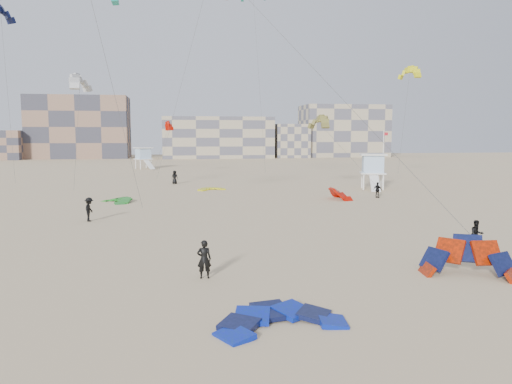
{
  "coord_description": "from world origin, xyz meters",
  "views": [
    {
      "loc": [
        -2.45,
        -19.73,
        6.51
      ],
      "look_at": [
        1.71,
        6.0,
        3.58
      ],
      "focal_mm": 35.0,
      "sensor_mm": 36.0,
      "label": 1
    }
  ],
  "objects": [
    {
      "name": "ground",
      "position": [
        0.0,
        0.0,
        0.0
      ],
      "size": [
        320.0,
        320.0,
        0.0
      ],
      "primitive_type": "plane",
      "color": "tan",
      "rests_on": "ground"
    },
    {
      "name": "kite_ground_blue",
      "position": [
        1.01,
        -3.48,
        0.0
      ],
      "size": [
        4.92,
        5.1,
        1.34
      ],
      "primitive_type": null,
      "rotation": [
        0.13,
        0.0,
        0.19
      ],
      "color": "#050FBB",
      "rests_on": "ground"
    },
    {
      "name": "kite_ground_orange",
      "position": [
        10.97,
        1.14,
        0.0
      ],
      "size": [
        5.86,
        5.78,
        4.29
      ],
      "primitive_type": null,
      "rotation": [
        0.98,
        0.0,
        -0.47
      ],
      "color": "red",
      "rests_on": "ground"
    },
    {
      "name": "kite_ground_green",
      "position": [
        -8.24,
        30.65,
        0.0
      ],
      "size": [
        5.01,
        4.92,
        1.54
      ],
      "primitive_type": null,
      "rotation": [
        0.2,
        0.0,
        -1.03
      ],
      "color": "#1F7F1C",
      "rests_on": "ground"
    },
    {
      "name": "kite_ground_red_far",
      "position": [
        14.37,
        29.47,
        0.0
      ],
      "size": [
        3.64,
        3.5,
        3.46
      ],
      "primitive_type": null,
      "rotation": [
        0.69,
        0.0,
        1.56
      ],
      "color": "#B40900",
      "rests_on": "ground"
    },
    {
      "name": "kite_ground_yellow",
      "position": [
        1.75,
        40.41,
        0.0
      ],
      "size": [
        4.01,
        4.11,
        0.57
      ],
      "primitive_type": null,
      "rotation": [
        0.05,
        0.0,
        0.36
      ],
      "color": "yellow",
      "rests_on": "ground"
    },
    {
      "name": "kitesurfer_main",
      "position": [
        -1.23,
        2.71,
        0.89
      ],
      "size": [
        0.67,
        0.45,
        1.79
      ],
      "primitive_type": "imported",
      "rotation": [
        0.0,
        0.0,
        3.11
      ],
      "color": "black",
      "rests_on": "ground"
    },
    {
      "name": "kitesurfer_b",
      "position": [
        14.76,
        6.34,
        0.83
      ],
      "size": [
        0.87,
        0.71,
        1.65
      ],
      "primitive_type": "imported",
      "rotation": [
        0.0,
        0.0,
        -0.11
      ],
      "color": "black",
      "rests_on": "ground"
    },
    {
      "name": "kitesurfer_c",
      "position": [
        -9.03,
        19.51,
        0.92
      ],
      "size": [
        0.82,
        1.26,
        1.85
      ],
      "primitive_type": "imported",
      "rotation": [
        0.0,
        0.0,
        1.46
      ],
      "color": "black",
      "rests_on": "ground"
    },
    {
      "name": "kitesurfer_d",
      "position": [
        18.61,
        29.91,
        0.83
      ],
      "size": [
        0.91,
        1.02,
        1.66
      ],
      "primitive_type": "imported",
      "rotation": [
        0.0,
        0.0,
        2.21
      ],
      "color": "black",
      "rests_on": "ground"
    },
    {
      "name": "kitesurfer_e",
      "position": [
        -2.6,
        48.82,
        0.92
      ],
      "size": [
        1.04,
        0.87,
        1.83
      ],
      "primitive_type": "imported",
      "rotation": [
        0.0,
        0.0,
        0.37
      ],
      "color": "black",
      "rests_on": "ground"
    },
    {
      "name": "kitesurfer_f",
      "position": [
        29.06,
        55.25,
        0.93
      ],
      "size": [
        0.78,
        1.78,
        1.85
      ],
      "primitive_type": "imported",
      "rotation": [
        0.0,
        0.0,
        -1.71
      ],
      "color": "black",
      "rests_on": "ground"
    },
    {
      "name": "kite_fly_grey",
      "position": [
        -11.79,
        33.34,
        11.69
      ],
      "size": [
        4.04,
        3.95,
        12.01
      ],
      "rotation": [
        0.0,
        0.0,
        1.3
      ],
      "color": "silver",
      "rests_on": "ground"
    },
    {
      "name": "kite_fly_olive",
      "position": [
        14.25,
        37.21,
        8.0
      ],
      "size": [
        7.37,
        6.77,
        8.34
      ],
      "rotation": [
        0.0,
        0.0,
        -1.18
      ],
      "color": "olive",
      "rests_on": "ground"
    },
    {
      "name": "kite_fly_yellow",
      "position": [
        29.53,
        45.84,
        15.0
      ],
      "size": [
        4.43,
        5.49,
        15.28
      ],
      "rotation": [
        0.0,
        0.0,
        -1.11
      ],
      "color": "yellow",
      "rests_on": "ground"
    },
    {
      "name": "kite_fly_navy",
      "position": [
        -22.67,
        45.59,
        20.89
      ],
      "size": [
        4.92,
        5.42,
        21.48
      ],
      "rotation": [
        0.0,
        0.0,
        1.25
      ],
      "color": "#101547",
      "rests_on": "ground"
    },
    {
      "name": "kite_fly_red",
      "position": [
        -3.4,
        63.13,
        8.0
      ],
      "size": [
        4.08,
        6.36,
        8.03
      ],
      "rotation": [
        0.0,
        0.0,
        1.76
      ],
      "color": "#B40900",
      "rests_on": "ground"
    },
    {
      "name": "lifeguard_tower_near",
      "position": [
        21.47,
        38.28,
        2.15
      ],
      "size": [
        3.8,
        6.34,
        4.33
      ],
      "rotation": [
        0.0,
        0.0,
        -0.28
      ],
      "color": "white",
      "rests_on": "ground"
    },
    {
      "name": "lifeguard_tower_far",
      "position": [
        -8.77,
        81.86,
        2.1
      ],
      "size": [
        4.06,
        6.37,
        4.25
      ],
      "rotation": [
        0.0,
        0.0,
        0.49
      ],
      "color": "white",
      "rests_on": "ground"
    },
    {
      "name": "flagpole",
      "position": [
        22.67,
        38.04,
        3.8
      ],
      "size": [
        0.59,
        0.09,
        7.21
      ],
      "color": "white",
      "rests_on": "ground"
    },
    {
      "name": "condo_west_b",
      "position": [
        -30.0,
        134.0,
        9.0
      ],
      "size": [
        28.0,
        14.0,
        18.0
      ],
      "primitive_type": "cube",
      "color": "#856450",
      "rests_on": "ground"
    },
    {
      "name": "condo_mid",
      "position": [
        10.0,
        130.0,
        6.0
      ],
      "size": [
        32.0,
        16.0,
        12.0
      ],
      "primitive_type": "cube",
      "color": "tan",
      "rests_on": "ground"
    },
    {
      "name": "condo_east",
      "position": [
        50.0,
        132.0,
        8.0
      ],
      "size": [
        26.0,
        14.0,
        16.0
      ],
      "primitive_type": "cube",
      "color": "tan",
      "rests_on": "ground"
    },
    {
      "name": "condo_fill_left",
      "position": [
        -50.0,
        128.0,
        4.0
      ],
      "size": [
        12.0,
        10.0,
        8.0
      ],
      "primitive_type": "cube",
      "color": "#856450",
      "rests_on": "ground"
    },
    {
      "name": "condo_fill_right",
      "position": [
        32.0,
        128.0,
        5.0
      ],
      "size": [
        10.0,
        10.0,
        10.0
      ],
      "primitive_type": "cube",
      "color": "tan",
      "rests_on": "ground"
    }
  ]
}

